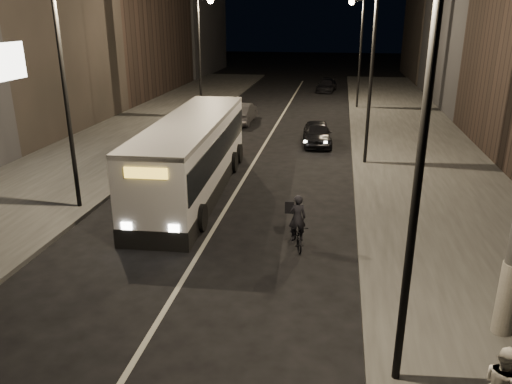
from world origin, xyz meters
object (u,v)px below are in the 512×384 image
at_px(streetlight_right_far, 358,39).
at_px(car_near, 317,133).
at_px(streetlight_right_near, 408,128).
at_px(streetlight_left_near, 69,69).
at_px(city_bus, 193,152).
at_px(car_mid, 241,113).
at_px(cyclist_on_bicycle, 297,230).
at_px(car_far, 327,86).
at_px(streetlight_left_far, 203,42).
at_px(streetlight_right_mid, 367,55).

bearing_deg(streetlight_right_far, car_near, -100.78).
distance_m(streetlight_right_near, streetlight_left_near, 13.33).
bearing_deg(city_bus, car_mid, 90.29).
bearing_deg(streetlight_right_far, cyclist_on_bicycle, -95.05).
height_order(city_bus, car_near, city_bus).
distance_m(streetlight_right_far, cyclist_on_bicycle, 26.47).
relative_size(car_near, car_far, 0.98).
distance_m(streetlight_left_far, city_bus, 15.96).
bearing_deg(streetlight_left_near, city_bus, 39.12).
relative_size(car_near, car_mid, 0.90).
distance_m(streetlight_right_near, car_near, 20.52).
height_order(car_mid, car_far, car_mid).
relative_size(streetlight_right_mid, car_mid, 1.85).
bearing_deg(streetlight_left_far, cyclist_on_bicycle, -67.23).
distance_m(streetlight_right_mid, cyclist_on_bicycle, 11.25).
height_order(streetlight_left_far, cyclist_on_bicycle, streetlight_left_far).
relative_size(streetlight_right_mid, car_far, 2.02).
xyz_separation_m(streetlight_right_far, city_bus, (-7.14, -21.13, -3.65)).
bearing_deg(car_mid, cyclist_on_bicycle, 105.93).
relative_size(streetlight_right_mid, streetlight_left_near, 1.00).
bearing_deg(streetlight_right_far, streetlight_left_near, -113.96).
bearing_deg(streetlight_right_near, streetlight_left_far, 112.30).
bearing_deg(streetlight_right_near, streetlight_left_near, 143.12).
bearing_deg(car_far, streetlight_left_near, -96.72).
relative_size(streetlight_left_near, car_far, 2.02).
distance_m(city_bus, cyclist_on_bicycle, 6.91).
distance_m(streetlight_right_far, city_bus, 22.60).
relative_size(city_bus, car_near, 2.99).
bearing_deg(car_near, streetlight_right_mid, -64.23).
height_order(city_bus, car_mid, city_bus).
bearing_deg(streetlight_left_near, car_near, 54.81).
xyz_separation_m(streetlight_left_near, cyclist_on_bicycle, (8.37, -1.94, -4.74)).
distance_m(streetlight_left_far, cyclist_on_bicycle, 22.14).
relative_size(streetlight_left_near, car_near, 2.06).
xyz_separation_m(streetlight_right_far, cyclist_on_bicycle, (-2.29, -25.94, -4.74)).
distance_m(streetlight_right_mid, streetlight_right_far, 16.00).
bearing_deg(car_mid, streetlight_left_near, 80.30).
height_order(streetlight_right_near, streetlight_right_mid, same).
bearing_deg(streetlight_right_mid, streetlight_right_near, -90.00).
height_order(streetlight_left_near, cyclist_on_bicycle, streetlight_left_near).
height_order(streetlight_right_near, car_near, streetlight_right_near).
relative_size(streetlight_left_far, car_far, 2.02).
height_order(streetlight_right_mid, car_far, streetlight_right_mid).
xyz_separation_m(streetlight_right_mid, car_mid, (-7.82, 9.10, -4.64)).
xyz_separation_m(streetlight_right_near, car_far, (-2.43, 41.20, -4.78)).
distance_m(streetlight_left_near, car_near, 15.23).
distance_m(streetlight_right_near, cyclist_on_bicycle, 8.03).
height_order(cyclist_on_bicycle, car_mid, cyclist_on_bicycle).
distance_m(city_bus, car_mid, 14.28).
height_order(streetlight_right_mid, cyclist_on_bicycle, streetlight_right_mid).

